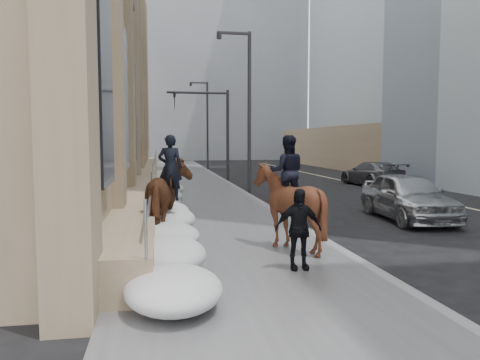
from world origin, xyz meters
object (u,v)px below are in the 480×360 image
(pedestrian, at_px, (298,229))
(car_grey, at_px, (372,174))
(mounted_horse_left, at_px, (169,196))
(car_silver, at_px, (407,196))
(mounted_horse_right, at_px, (288,201))

(pedestrian, bearing_deg, car_grey, 61.69)
(mounted_horse_left, xyz_separation_m, car_grey, (12.21, 13.69, -0.51))
(mounted_horse_left, xyz_separation_m, car_silver, (7.96, 2.21, -0.42))
(mounted_horse_right, xyz_separation_m, car_silver, (5.24, 3.84, -0.44))
(mounted_horse_left, height_order, car_silver, mounted_horse_left)
(car_grey, bearing_deg, mounted_horse_left, 43.06)
(mounted_horse_right, bearing_deg, car_grey, -109.37)
(car_silver, bearing_deg, pedestrian, -129.83)
(car_grey, bearing_deg, pedestrian, 55.01)
(mounted_horse_left, relative_size, mounted_horse_right, 1.01)
(mounted_horse_right, height_order, pedestrian, mounted_horse_right)
(car_silver, bearing_deg, mounted_horse_left, -159.64)
(mounted_horse_right, bearing_deg, mounted_horse_left, -18.47)
(car_silver, bearing_deg, car_grey, 74.53)
(mounted_horse_right, distance_m, car_silver, 6.51)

